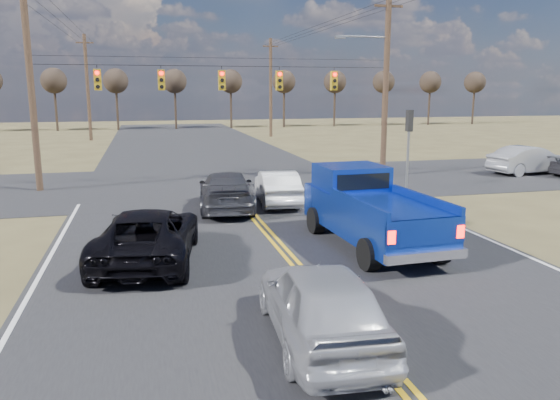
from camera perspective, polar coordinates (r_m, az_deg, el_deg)
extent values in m
plane|color=brown|center=(11.90, 6.86, -12.54)|extent=(160.00, 160.00, 0.00)
cube|color=#28282B|center=(21.08, -2.78, -1.80)|extent=(14.00, 120.00, 0.02)
cube|color=#28282B|center=(28.82, -5.88, 1.74)|extent=(120.00, 12.00, 0.02)
cylinder|color=#473323|center=(28.59, -24.58, 10.78)|extent=(0.32, 0.32, 10.00)
cylinder|color=#473323|center=(30.98, 10.99, 11.56)|extent=(0.32, 0.32, 10.00)
cube|color=#473323|center=(31.29, 11.30, 19.27)|extent=(1.60, 0.12, 0.12)
cylinder|color=black|center=(28.44, -6.13, 13.74)|extent=(18.00, 0.02, 0.02)
cylinder|color=black|center=(28.46, -6.15, 14.55)|extent=(18.00, 0.02, 0.02)
cube|color=#B28C14|center=(28.22, -18.52, 11.83)|extent=(0.34, 0.24, 1.00)
cylinder|color=#FF0C05|center=(28.09, -18.58, 12.50)|extent=(0.20, 0.06, 0.20)
cylinder|color=black|center=(28.08, -18.54, 11.83)|extent=(0.20, 0.06, 0.20)
cylinder|color=black|center=(28.08, -18.50, 11.16)|extent=(0.20, 0.06, 0.20)
cube|color=black|center=(28.06, -18.60, 12.73)|extent=(0.24, 0.14, 0.03)
cube|color=#B28C14|center=(28.16, -12.29, 12.15)|extent=(0.34, 0.24, 1.00)
cylinder|color=#FF0C05|center=(28.03, -12.31, 12.83)|extent=(0.20, 0.06, 0.20)
cylinder|color=black|center=(28.02, -12.28, 12.16)|extent=(0.20, 0.06, 0.20)
cylinder|color=black|center=(28.02, -12.25, 11.48)|extent=(0.20, 0.06, 0.20)
cube|color=black|center=(28.00, -12.32, 13.06)|extent=(0.24, 0.14, 0.03)
cube|color=#B28C14|center=(28.42, -6.10, 12.33)|extent=(0.34, 0.24, 1.00)
cylinder|color=#FF0C05|center=(28.29, -6.07, 13.01)|extent=(0.20, 0.06, 0.20)
cylinder|color=black|center=(28.28, -6.06, 12.34)|extent=(0.20, 0.06, 0.20)
cylinder|color=black|center=(28.28, -6.04, 11.67)|extent=(0.20, 0.06, 0.20)
cube|color=black|center=(28.26, -6.07, 13.23)|extent=(0.24, 0.14, 0.03)
cube|color=#B28C14|center=(28.99, -0.08, 12.38)|extent=(0.34, 0.24, 1.00)
cylinder|color=#FF0C05|center=(28.86, -0.01, 13.04)|extent=(0.20, 0.06, 0.20)
cylinder|color=black|center=(28.85, -0.01, 12.38)|extent=(0.20, 0.06, 0.20)
cylinder|color=black|center=(28.85, -0.01, 11.73)|extent=(0.20, 0.06, 0.20)
cube|color=black|center=(28.84, 0.01, 13.26)|extent=(0.24, 0.14, 0.03)
cube|color=#B28C14|center=(29.85, 5.65, 12.29)|extent=(0.34, 0.24, 1.00)
cylinder|color=#FF0C05|center=(29.73, 5.76, 12.93)|extent=(0.20, 0.06, 0.20)
cylinder|color=black|center=(29.72, 5.75, 12.30)|extent=(0.20, 0.06, 0.20)
cylinder|color=black|center=(29.72, 5.73, 11.66)|extent=(0.20, 0.06, 0.20)
cube|color=black|center=(29.70, 5.78, 13.15)|extent=(0.24, 0.14, 0.03)
cylinder|color=slate|center=(26.77, 13.19, 4.22)|extent=(0.12, 0.12, 3.20)
cube|color=black|center=(26.62, 13.37, 8.07)|extent=(0.24, 0.34, 1.00)
cylinder|color=slate|center=(30.55, 8.69, 16.52)|extent=(2.80, 0.10, 0.10)
cube|color=slate|center=(30.07, 6.30, 16.57)|extent=(0.55, 0.22, 0.14)
cylinder|color=#473323|center=(56.37, -19.46, 10.97)|extent=(0.32, 0.32, 10.00)
cube|color=#473323|center=(56.54, -19.75, 15.22)|extent=(1.60, 0.12, 0.12)
cylinder|color=#473323|center=(57.61, -0.98, 11.60)|extent=(0.32, 0.32, 10.00)
cube|color=#473323|center=(57.78, -0.99, 15.77)|extent=(1.60, 0.12, 0.12)
cylinder|color=black|center=(30.11, 10.88, 19.79)|extent=(0.02, 58.00, 0.02)
cylinder|color=black|center=(30.40, 12.15, 19.66)|extent=(0.02, 58.00, 0.02)
cylinder|color=black|center=(30.71, 13.40, 19.52)|extent=(0.02, 58.00, 0.02)
cylinder|color=#33261C|center=(70.89, -22.37, 8.90)|extent=(0.28, 0.28, 5.50)
sphere|color=#2D231C|center=(70.87, -22.57, 11.44)|extent=(3.00, 3.00, 3.00)
cylinder|color=#33261C|center=(70.24, -16.65, 9.26)|extent=(0.28, 0.28, 5.50)
sphere|color=#2D231C|center=(70.22, -16.80, 11.83)|extent=(3.00, 3.00, 3.00)
cylinder|color=#33261C|center=(70.28, -10.87, 9.53)|extent=(0.28, 0.28, 5.50)
sphere|color=#2D231C|center=(70.26, -10.97, 12.10)|extent=(3.00, 3.00, 3.00)
cylinder|color=#33261C|center=(71.02, -5.14, 9.71)|extent=(0.28, 0.28, 5.50)
sphere|color=#2D231C|center=(71.00, -5.19, 12.25)|extent=(3.00, 3.00, 3.00)
cylinder|color=#33261C|center=(72.43, 0.41, 9.78)|extent=(0.28, 0.28, 5.50)
sphere|color=#2D231C|center=(72.41, 0.42, 12.27)|extent=(3.00, 3.00, 3.00)
cylinder|color=#33261C|center=(74.47, 5.72, 9.77)|extent=(0.28, 0.28, 5.50)
sphere|color=#2D231C|center=(74.45, 5.77, 12.20)|extent=(3.00, 3.00, 3.00)
cylinder|color=#33261C|center=(77.10, 10.69, 9.69)|extent=(0.28, 0.28, 5.50)
sphere|color=#2D231C|center=(77.08, 10.78, 12.03)|extent=(3.00, 3.00, 3.00)
cylinder|color=#33261C|center=(80.26, 15.31, 9.54)|extent=(0.28, 0.28, 5.50)
sphere|color=#2D231C|center=(80.24, 15.43, 11.79)|extent=(3.00, 3.00, 3.00)
cylinder|color=#33261C|center=(83.88, 19.55, 9.36)|extent=(0.28, 0.28, 5.50)
sphere|color=#2D231C|center=(83.86, 19.69, 11.51)|extent=(3.00, 3.00, 3.00)
cylinder|color=black|center=(15.01, 9.30, -5.62)|extent=(0.41, 0.93, 0.91)
cylinder|color=black|center=(16.05, 16.26, -4.81)|extent=(0.41, 0.93, 0.91)
cylinder|color=black|center=(18.63, 3.77, -2.14)|extent=(0.41, 0.93, 0.91)
cylinder|color=black|center=(19.48, 9.73, -1.68)|extent=(0.41, 0.93, 0.91)
cube|color=#0E2C9C|center=(17.10, 9.61, -1.55)|extent=(2.58, 6.25, 1.14)
cube|color=#0E2C9C|center=(18.39, 7.43, 2.37)|extent=(2.20, 2.04, 0.82)
cube|color=black|center=(17.54, 8.69, 1.90)|extent=(1.82, 0.16, 0.51)
cube|color=#0E2C9C|center=(15.45, 8.06, -0.31)|extent=(0.30, 3.75, 0.23)
cube|color=#0E2C9C|center=(16.46, 14.90, 0.14)|extent=(0.30, 3.75, 0.23)
cube|color=#0E2C9C|center=(14.47, 14.99, -3.24)|extent=(2.28, 0.21, 0.68)
cube|color=silver|center=(14.57, 15.03, -5.70)|extent=(2.34, 0.32, 0.25)
cube|color=#FF0C05|center=(13.95, 11.57, -3.86)|extent=(0.21, 0.08, 0.34)
cube|color=#FF0C05|center=(14.99, 18.33, -3.16)|extent=(0.21, 0.08, 0.34)
imported|color=#B0B1B8|center=(10.69, 4.31, -10.62)|extent=(2.20, 4.86, 1.62)
imported|color=black|center=(15.94, -13.65, -3.61)|extent=(3.40, 5.89, 1.54)
imported|color=white|center=(23.38, -0.29, 1.35)|extent=(1.97, 4.55, 1.46)
imported|color=#39393F|center=(22.37, -5.62, 0.96)|extent=(2.73, 5.55, 1.55)
imported|color=#A9ACB2|center=(35.00, 24.59, 3.82)|extent=(2.38, 5.14, 1.63)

